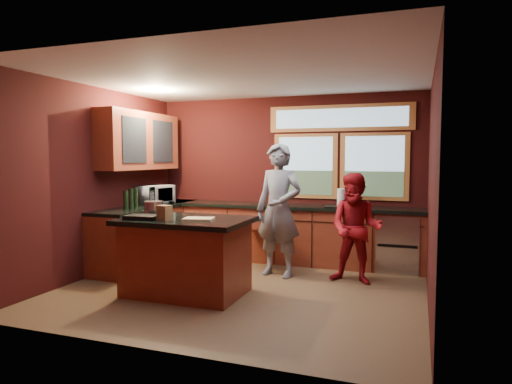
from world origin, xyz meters
The scene contains 14 objects.
floor centered at (0.00, 0.00, 0.00)m, with size 4.50×4.50×0.00m, color brown.
room_shell centered at (-0.60, 0.32, 1.80)m, with size 4.52×4.02×2.71m.
back_counter centered at (0.20, 1.70, 0.46)m, with size 4.50×0.64×0.93m.
left_counter centered at (-1.95, 0.85, 0.47)m, with size 0.64×2.30×0.93m.
island centered at (-0.57, -0.41, 0.48)m, with size 1.55×1.05×0.95m.
person_grey centered at (0.25, 0.80, 0.95)m, with size 0.69×0.45×1.89m, color slate.
person_red centered at (1.34, 0.79, 0.74)m, with size 0.72×0.56×1.49m, color maroon.
microwave centered at (-1.92, 1.03, 1.09)m, with size 0.56×0.38×0.31m, color #999999.
potted_plant centered at (1.22, 1.75, 1.13)m, with size 0.36×0.31×0.40m, color #999999.
paper_towel centered at (0.99, 1.70, 1.07)m, with size 0.12×0.12×0.28m, color white.
cutting_board centered at (-0.37, -0.46, 0.95)m, with size 0.35×0.25×0.02m, color tan.
stock_pot centered at (-1.12, -0.26, 1.03)m, with size 0.24×0.24×0.18m, color #A8A8AD.
paper_bag centered at (-0.72, -0.66, 1.03)m, with size 0.15×0.12×0.18m, color brown.
black_tray centered at (-1.02, -0.66, 0.97)m, with size 0.40×0.28×0.05m, color black.
Camera 1 is at (2.12, -5.36, 1.69)m, focal length 32.00 mm.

